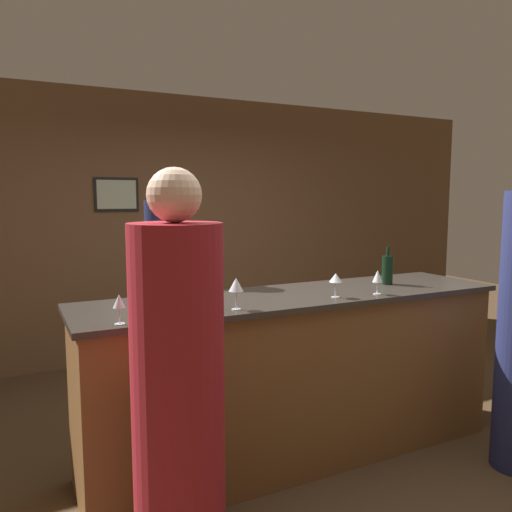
{
  "coord_description": "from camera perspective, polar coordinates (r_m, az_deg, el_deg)",
  "views": [
    {
      "loc": [
        -1.65,
        -2.74,
        1.72
      ],
      "look_at": [
        -0.25,
        0.1,
        1.35
      ],
      "focal_mm": 35.0,
      "sensor_mm": 36.0,
      "label": 1
    }
  ],
  "objects": [
    {
      "name": "back_wall",
      "position": [
        5.5,
        -8.77,
        3.31
      ],
      "size": [
        8.0,
        0.08,
        2.8
      ],
      "color": "brown",
      "rests_on": "ground_plane"
    },
    {
      "name": "bartender",
      "position": [
        3.82,
        -10.13,
        -5.71
      ],
      "size": [
        0.3,
        0.3,
        1.91
      ],
      "rotation": [
        0.0,
        0.0,
        3.14
      ],
      "color": "#1E234C",
      "rests_on": "ground_plane"
    },
    {
      "name": "wine_glass_2",
      "position": [
        3.3,
        13.72,
        -2.34
      ],
      "size": [
        0.07,
        0.07,
        0.16
      ],
      "color": "silver",
      "rests_on": "bar_counter"
    },
    {
      "name": "wine_bottle_1",
      "position": [
        3.71,
        14.79,
        -1.5
      ],
      "size": [
        0.08,
        0.08,
        0.27
      ],
      "color": "black",
      "rests_on": "bar_counter"
    },
    {
      "name": "bar_counter",
      "position": [
        3.41,
        4.66,
        -13.4
      ],
      "size": [
        2.85,
        0.72,
        1.1
      ],
      "color": "brown",
      "rests_on": "ground_plane"
    },
    {
      "name": "wine_glass_3",
      "position": [
        2.55,
        -15.37,
        -5.13
      ],
      "size": [
        0.06,
        0.06,
        0.15
      ],
      "color": "silver",
      "rests_on": "bar_counter"
    },
    {
      "name": "guest_0",
      "position": [
        2.26,
        -8.87,
        -16.02
      ],
      "size": [
        0.4,
        0.4,
        1.85
      ],
      "color": "maroon",
      "rests_on": "ground_plane"
    },
    {
      "name": "wine_bottle_0",
      "position": [
        3.0,
        -10.49,
        -3.22
      ],
      "size": [
        0.07,
        0.07,
        0.28
      ],
      "color": "black",
      "rests_on": "bar_counter"
    },
    {
      "name": "ground_plane",
      "position": [
        3.63,
        4.57,
        -21.6
      ],
      "size": [
        14.0,
        14.0,
        0.0
      ],
      "primitive_type": "plane",
      "color": "#4C3823"
    },
    {
      "name": "wine_glass_1",
      "position": [
        3.15,
        9.1,
        -2.55
      ],
      "size": [
        0.08,
        0.08,
        0.15
      ],
      "color": "silver",
      "rests_on": "bar_counter"
    },
    {
      "name": "wine_glass_0",
      "position": [
        2.77,
        -2.29,
        -3.36
      ],
      "size": [
        0.08,
        0.08,
        0.18
      ],
      "color": "silver",
      "rests_on": "bar_counter"
    }
  ]
}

